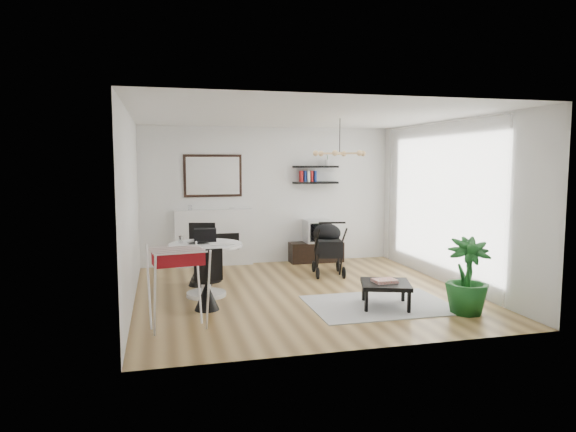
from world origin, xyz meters
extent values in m
plane|color=brown|center=(0.00, 0.00, 0.00)|extent=(5.00, 5.00, 0.00)
plane|color=white|center=(0.00, 0.00, 2.70)|extent=(5.00, 5.00, 0.00)
plane|color=white|center=(0.00, 2.50, 1.35)|extent=(5.00, 0.00, 5.00)
plane|color=white|center=(-2.50, 0.00, 1.35)|extent=(0.00, 5.00, 5.00)
plane|color=white|center=(2.50, 0.00, 1.35)|extent=(0.00, 5.00, 5.00)
cube|color=white|center=(2.40, 0.20, 1.35)|extent=(0.04, 3.60, 2.60)
cube|color=white|center=(-1.10, 2.42, 0.55)|extent=(1.50, 0.15, 1.10)
cube|color=black|center=(-1.10, 2.36, 0.48)|extent=(0.95, 0.06, 0.32)
cube|color=black|center=(-1.10, 2.48, 1.75)|extent=(1.12, 0.03, 0.82)
cube|color=white|center=(-1.10, 2.46, 1.75)|extent=(1.02, 0.01, 0.72)
cube|color=black|center=(0.94, 2.37, 1.60)|extent=(0.90, 0.25, 0.04)
cube|color=black|center=(0.94, 2.37, 1.92)|extent=(0.90, 0.25, 0.04)
cube|color=black|center=(0.94, 2.30, 0.20)|extent=(1.08, 0.38, 0.40)
cube|color=silver|center=(0.96, 2.30, 0.63)|extent=(0.52, 0.46, 0.46)
cube|color=black|center=(0.96, 2.08, 0.63)|extent=(0.44, 0.01, 0.36)
cylinder|color=white|center=(-1.46, 0.14, 0.03)|extent=(0.59, 0.59, 0.06)
cylinder|color=white|center=(-1.46, 0.14, 0.41)|extent=(0.15, 0.15, 0.70)
cylinder|color=white|center=(-1.46, 0.14, 0.78)|extent=(1.10, 1.10, 0.04)
imported|color=black|center=(-1.55, 0.08, 0.81)|extent=(0.35, 0.27, 0.02)
cube|color=black|center=(-1.44, 0.36, 0.90)|extent=(0.35, 0.22, 0.20)
cube|color=silver|center=(-1.23, 0.05, 0.81)|extent=(0.36, 0.30, 0.01)
cylinder|color=white|center=(-1.81, 0.29, 0.85)|extent=(0.06, 0.06, 0.11)
cylinder|color=black|center=(-1.49, 0.87, 0.49)|extent=(0.48, 0.48, 0.05)
cone|color=black|center=(-1.49, 0.87, 0.23)|extent=(0.39, 0.39, 0.46)
cube|color=black|center=(-1.43, 1.08, 0.76)|extent=(0.43, 0.16, 0.49)
cylinder|color=black|center=(-1.51, -0.58, 0.42)|extent=(0.41, 0.41, 0.05)
cone|color=black|center=(-1.51, -0.58, 0.20)|extent=(0.34, 0.34, 0.40)
cube|color=black|center=(-1.50, -0.77, 0.66)|extent=(0.38, 0.06, 0.42)
cube|color=maroon|center=(-1.91, -1.33, 0.88)|extent=(0.62, 0.42, 0.15)
cube|color=black|center=(0.79, 1.10, 0.50)|extent=(0.52, 0.69, 0.29)
ellipsoid|color=black|center=(0.83, 1.28, 0.73)|extent=(0.50, 0.50, 0.35)
cylinder|color=black|center=(0.73, 0.71, 0.99)|extent=(0.46, 0.11, 0.03)
torus|color=black|center=(0.62, 1.42, 0.09)|extent=(0.09, 0.22, 0.22)
torus|color=black|center=(1.07, 1.35, 0.09)|extent=(0.09, 0.22, 0.22)
torus|color=black|center=(0.52, 0.85, 0.09)|extent=(0.09, 0.22, 0.22)
torus|color=black|center=(0.97, 0.77, 0.09)|extent=(0.09, 0.22, 0.22)
cube|color=#AFAFAF|center=(0.87, -0.94, 0.01)|extent=(1.98, 1.43, 0.01)
cube|color=black|center=(0.91, -1.05, 0.32)|extent=(0.83, 0.83, 0.06)
cube|color=black|center=(0.55, -1.23, 0.15)|extent=(0.04, 0.04, 0.28)
cube|color=black|center=(1.09, -1.41, 0.15)|extent=(0.04, 0.04, 0.28)
cube|color=black|center=(0.73, -0.70, 0.15)|extent=(0.04, 0.04, 0.28)
cube|color=black|center=(1.27, -0.88, 0.15)|extent=(0.04, 0.04, 0.28)
cube|color=#C44231|center=(0.90, -1.05, 0.37)|extent=(0.32, 0.26, 0.04)
imported|color=#18551D|center=(1.83, -1.59, 0.51)|extent=(0.69, 0.69, 1.01)
camera|label=1|loc=(-2.09, -7.49, 2.01)|focal=32.00mm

